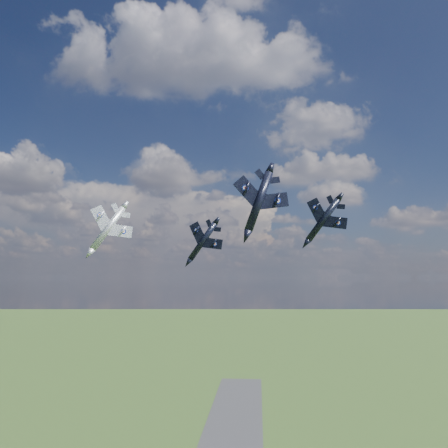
# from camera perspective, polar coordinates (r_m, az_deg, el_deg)

# --- Properties ---
(jet_lead_navy) EXTENTS (11.11, 14.03, 7.39)m
(jet_lead_navy) POSITION_cam_1_polar(r_m,az_deg,el_deg) (90.78, -2.79, -2.27)
(jet_lead_navy) COLOR black
(jet_right_navy) EXTENTS (12.59, 15.26, 5.96)m
(jet_right_navy) POSITION_cam_1_polar(r_m,az_deg,el_deg) (67.70, 4.57, 2.98)
(jet_right_navy) COLOR black
(jet_high_navy) EXTENTS (13.76, 17.28, 9.15)m
(jet_high_navy) POSITION_cam_1_polar(r_m,az_deg,el_deg) (100.65, 12.82, 0.53)
(jet_high_navy) COLOR black
(jet_left_silver) EXTENTS (14.74, 16.93, 8.05)m
(jet_left_silver) POSITION_cam_1_polar(r_m,az_deg,el_deg) (90.53, -14.92, -0.54)
(jet_left_silver) COLOR #ABB0B6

